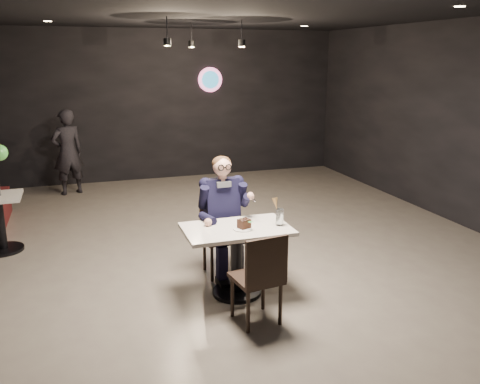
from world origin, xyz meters
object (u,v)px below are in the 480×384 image
object	(u,v)px
chair_far	(222,236)
chair_near	(256,276)
sundae_glass	(280,217)
seated_man	(222,215)
side_table	(0,224)
passerby	(68,152)
main_table	(237,261)

from	to	relation	value
chair_far	chair_near	bearing A→B (deg)	-90.00
sundae_glass	chair_far	bearing A→B (deg)	126.04
chair_near	seated_man	distance (m)	1.18
seated_man	side_table	world-z (taller)	seated_man
chair_near	chair_far	bearing A→B (deg)	82.21
chair_near	passerby	xyz separation A→B (m)	(-1.67, 5.48, 0.32)
chair_near	seated_man	size ratio (longest dim) A/B	0.64
sundae_glass	passerby	size ratio (longest dim) A/B	0.11
chair_far	sundae_glass	bearing A→B (deg)	-53.96
chair_far	seated_man	world-z (taller)	seated_man
main_table	seated_man	distance (m)	0.65
side_table	chair_near	bearing A→B (deg)	-47.24
seated_man	chair_far	bearing A→B (deg)	0.00
main_table	chair_near	xyz separation A→B (m)	(0.00, -0.60, 0.09)
main_table	seated_man	xyz separation A→B (m)	(0.00, 0.55, 0.34)
passerby	main_table	bearing A→B (deg)	89.03
main_table	seated_man	size ratio (longest dim) A/B	0.76
main_table	sundae_glass	world-z (taller)	sundae_glass
seated_man	side_table	size ratio (longest dim) A/B	1.96
chair_far	side_table	distance (m)	2.99
seated_man	side_table	distance (m)	3.00
passerby	seated_man	bearing A→B (deg)	91.23
chair_far	chair_near	distance (m)	1.15
side_table	sundae_glass	bearing A→B (deg)	-36.48
chair_near	seated_man	world-z (taller)	seated_man
seated_man	chair_near	bearing A→B (deg)	-90.00
main_table	sundae_glass	distance (m)	0.65
chair_far	main_table	bearing A→B (deg)	-90.00
chair_near	sundae_glass	distance (m)	0.79
chair_near	side_table	distance (m)	3.73
chair_near	passerby	world-z (taller)	passerby
chair_near	sundae_glass	size ratio (longest dim) A/B	5.21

